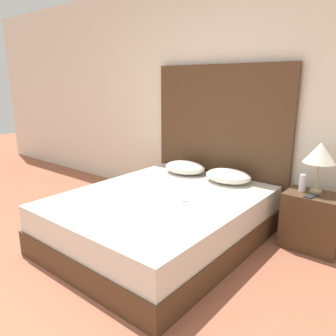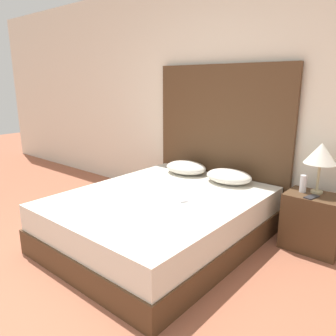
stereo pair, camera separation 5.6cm
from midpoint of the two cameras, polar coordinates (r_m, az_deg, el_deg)
wall_back at (r=3.87m, az=9.36°, el=12.09°), size 10.00×0.06×2.70m
bed at (r=3.22m, az=-1.65°, el=-8.76°), size 1.63×2.03×0.47m
headboard at (r=3.86m, az=8.43°, el=4.73°), size 1.71×0.05×1.71m
pillow_left at (r=3.87m, az=2.55°, el=0.09°), size 0.50×0.39×0.14m
pillow_right at (r=3.57m, az=9.98°, el=-1.39°), size 0.50×0.39×0.14m
phone_on_bed at (r=3.02m, az=1.99°, el=-5.46°), size 0.16×0.14×0.01m
nightstand at (r=3.35m, az=23.36°, el=-8.50°), size 0.50×0.35×0.53m
table_lamp at (r=3.24m, az=24.53°, el=2.32°), size 0.29×0.29×0.47m
phone_on_nightstand at (r=3.18m, az=23.21°, el=-4.51°), size 0.10×0.16×0.01m
toiletry_bottle at (r=3.28m, az=21.94°, el=-2.43°), size 0.06×0.06×0.16m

